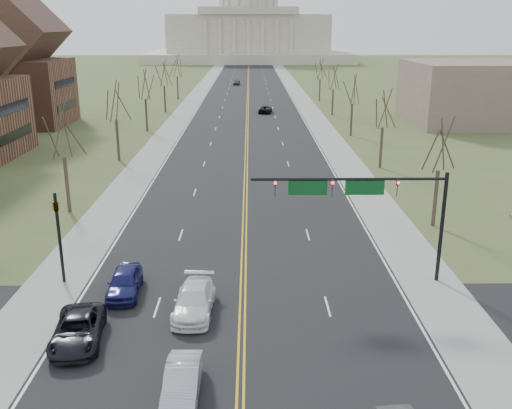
{
  "coord_description": "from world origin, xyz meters",
  "views": [
    {
      "loc": [
        0.47,
        -20.03,
        15.79
      ],
      "look_at": [
        0.9,
        20.44,
        3.0
      ],
      "focal_mm": 40.0,
      "sensor_mm": 36.0,
      "label": 1
    }
  ],
  "objects_px": {
    "car_sb_inner_lead": "(182,381)",
    "car_sb_outer_lead": "(78,330)",
    "signal_left": "(58,228)",
    "car_sb_inner_second": "(194,301)",
    "car_sb_outer_second": "(125,282)",
    "car_far_nb": "(265,109)",
    "signal_mast": "(363,195)",
    "car_far_sb": "(237,82)"
  },
  "relations": [
    {
      "from": "signal_left",
      "to": "car_sb_outer_second",
      "type": "height_order",
      "value": "signal_left"
    },
    {
      "from": "car_sb_inner_lead",
      "to": "car_sb_outer_lead",
      "type": "distance_m",
      "value": 7.44
    },
    {
      "from": "signal_left",
      "to": "car_sb_inner_second",
      "type": "distance_m",
      "value": 10.14
    },
    {
      "from": "signal_left",
      "to": "car_sb_inner_lead",
      "type": "bearing_deg",
      "value": -52.94
    },
    {
      "from": "signal_mast",
      "to": "car_sb_inner_second",
      "type": "bearing_deg",
      "value": -157.66
    },
    {
      "from": "car_sb_outer_second",
      "to": "car_far_sb",
      "type": "relative_size",
      "value": 1.06
    },
    {
      "from": "car_sb_inner_second",
      "to": "car_sb_outer_second",
      "type": "xyz_separation_m",
      "value": [
        -4.48,
        2.48,
        0.02
      ]
    },
    {
      "from": "car_sb_outer_lead",
      "to": "car_far_nb",
      "type": "relative_size",
      "value": 1.09
    },
    {
      "from": "signal_left",
      "to": "car_sb_inner_second",
      "type": "height_order",
      "value": "signal_left"
    },
    {
      "from": "signal_mast",
      "to": "car_sb_inner_second",
      "type": "xyz_separation_m",
      "value": [
        -10.19,
        -4.19,
        -4.99
      ]
    },
    {
      "from": "signal_left",
      "to": "car_far_nb",
      "type": "relative_size",
      "value": 1.25
    },
    {
      "from": "car_sb_inner_lead",
      "to": "car_far_sb",
      "type": "relative_size",
      "value": 0.99
    },
    {
      "from": "signal_left",
      "to": "car_sb_inner_lead",
      "type": "distance_m",
      "value": 15.13
    },
    {
      "from": "car_sb_inner_lead",
      "to": "car_far_nb",
      "type": "height_order",
      "value": "car_sb_inner_lead"
    },
    {
      "from": "car_sb_inner_lead",
      "to": "car_far_nb",
      "type": "bearing_deg",
      "value": 85.9
    },
    {
      "from": "car_sb_outer_lead",
      "to": "signal_mast",
      "type": "bearing_deg",
      "value": 17.49
    },
    {
      "from": "car_far_nb",
      "to": "car_sb_outer_second",
      "type": "bearing_deg",
      "value": 89.87
    },
    {
      "from": "signal_left",
      "to": "car_sb_inner_second",
      "type": "relative_size",
      "value": 1.14
    },
    {
      "from": "car_far_sb",
      "to": "signal_left",
      "type": "bearing_deg",
      "value": -89.59
    },
    {
      "from": "signal_mast",
      "to": "signal_left",
      "type": "xyz_separation_m",
      "value": [
        -18.95,
        0.0,
        -2.05
      ]
    },
    {
      "from": "signal_mast",
      "to": "car_far_nb",
      "type": "distance_m",
      "value": 73.99
    },
    {
      "from": "car_sb_inner_lead",
      "to": "car_sb_outer_second",
      "type": "bearing_deg",
      "value": 114.58
    },
    {
      "from": "signal_left",
      "to": "car_sb_outer_second",
      "type": "distance_m",
      "value": 5.45
    },
    {
      "from": "signal_left",
      "to": "car_far_sb",
      "type": "xyz_separation_m",
      "value": [
        8.31,
        126.13,
        -2.96
      ]
    },
    {
      "from": "signal_left",
      "to": "car_far_nb",
      "type": "height_order",
      "value": "signal_left"
    },
    {
      "from": "car_sb_inner_second",
      "to": "car_far_sb",
      "type": "bearing_deg",
      "value": 92.43
    },
    {
      "from": "car_sb_outer_lead",
      "to": "car_sb_inner_second",
      "type": "height_order",
      "value": "car_sb_inner_second"
    },
    {
      "from": "signal_mast",
      "to": "car_sb_inner_lead",
      "type": "height_order",
      "value": "signal_mast"
    },
    {
      "from": "car_sb_outer_lead",
      "to": "car_sb_outer_second",
      "type": "relative_size",
      "value": 1.13
    },
    {
      "from": "signal_mast",
      "to": "car_sb_outer_second",
      "type": "relative_size",
      "value": 2.63
    },
    {
      "from": "car_sb_inner_lead",
      "to": "car_sb_outer_second",
      "type": "xyz_separation_m",
      "value": [
        -4.66,
        10.12,
        0.08
      ]
    },
    {
      "from": "car_sb_inner_second",
      "to": "car_far_nb",
      "type": "xyz_separation_m",
      "value": [
        6.12,
        77.89,
        -0.1
      ]
    },
    {
      "from": "car_sb_inner_lead",
      "to": "car_sb_outer_lead",
      "type": "height_order",
      "value": "car_sb_outer_lead"
    },
    {
      "from": "signal_left",
      "to": "car_far_nb",
      "type": "distance_m",
      "value": 75.25
    },
    {
      "from": "car_sb_outer_lead",
      "to": "car_far_nb",
      "type": "distance_m",
      "value": 81.88
    },
    {
      "from": "signal_left",
      "to": "car_sb_outer_second",
      "type": "relative_size",
      "value": 1.3
    },
    {
      "from": "car_sb_inner_second",
      "to": "car_far_sb",
      "type": "distance_m",
      "value": 130.32
    },
    {
      "from": "car_far_nb",
      "to": "car_far_sb",
      "type": "relative_size",
      "value": 1.1
    },
    {
      "from": "car_sb_outer_lead",
      "to": "signal_left",
      "type": "bearing_deg",
      "value": 105.31
    },
    {
      "from": "car_sb_outer_second",
      "to": "car_far_nb",
      "type": "distance_m",
      "value": 76.16
    },
    {
      "from": "car_sb_inner_lead",
      "to": "car_sb_inner_second",
      "type": "relative_size",
      "value": 0.82
    },
    {
      "from": "signal_left",
      "to": "car_far_nb",
      "type": "bearing_deg",
      "value": 78.59
    }
  ]
}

